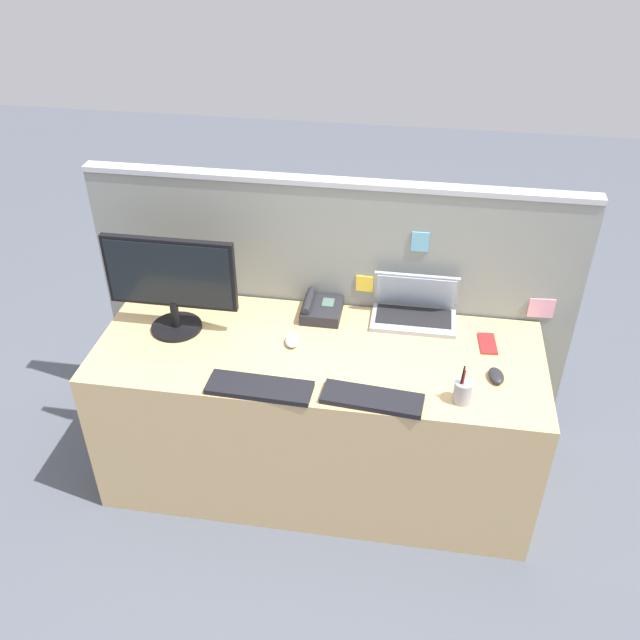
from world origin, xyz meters
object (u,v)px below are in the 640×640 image
keyboard_main (372,399)px  cell_phone_red_case (488,344)px  laptop (414,307)px  computer_mouse_right_hand (292,340)px  desk_phone (320,309)px  computer_mouse_left_hand (496,376)px  pen_cup (463,391)px  desktop_monitor (171,280)px  keyboard_spare (260,388)px

keyboard_main → cell_phone_red_case: (0.45, 0.44, -0.01)m
laptop → computer_mouse_right_hand: 0.57m
desk_phone → computer_mouse_left_hand: bearing=-23.8°
laptop → cell_phone_red_case: 0.36m
pen_cup → laptop: bearing=111.0°
desktop_monitor → keyboard_main: (0.89, -0.35, -0.23)m
computer_mouse_right_hand → cell_phone_red_case: (0.82, 0.12, -0.01)m
pen_cup → desk_phone: bearing=141.7°
desktop_monitor → computer_mouse_right_hand: 0.57m
desktop_monitor → laptop: 1.07m
laptop → cell_phone_red_case: laptop is taller
computer_mouse_left_hand → cell_phone_red_case: 0.23m
laptop → desk_phone: bearing=-173.9°
keyboard_main → pen_cup: size_ratio=2.22×
computer_mouse_left_hand → desktop_monitor: bearing=163.9°
keyboard_spare → desktop_monitor: bearing=143.8°
pen_cup → cell_phone_red_case: pen_cup is taller
computer_mouse_right_hand → desktop_monitor: bearing=166.6°
desk_phone → computer_mouse_right_hand: desk_phone is taller
desk_phone → keyboard_main: 0.62m
laptop → cell_phone_red_case: (0.32, -0.15, -0.05)m
desk_phone → keyboard_spare: size_ratio=0.48×
keyboard_spare → computer_mouse_right_hand: computer_mouse_right_hand is taller
computer_mouse_left_hand → desk_phone: bearing=146.0°
cell_phone_red_case → desktop_monitor: bearing=179.1°
desk_phone → cell_phone_red_case: size_ratio=1.34×
keyboard_spare → pen_cup: pen_cup is taller
keyboard_main → desktop_monitor: bearing=163.5°
keyboard_spare → cell_phone_red_case: 0.99m
computer_mouse_left_hand → pen_cup: 0.21m
laptop → pen_cup: size_ratio=2.13×
desktop_monitor → laptop: size_ratio=1.51×
keyboard_main → computer_mouse_right_hand: computer_mouse_right_hand is taller
cell_phone_red_case → keyboard_main: bearing=-140.5°
computer_mouse_left_hand → cell_phone_red_case: computer_mouse_left_hand is taller
desk_phone → computer_mouse_left_hand: size_ratio=1.96×
computer_mouse_right_hand → computer_mouse_left_hand: size_ratio=1.00×
keyboard_spare → cell_phone_red_case: bearing=28.1°
keyboard_spare → computer_mouse_left_hand: (0.91, 0.21, 0.01)m
cell_phone_red_case → computer_mouse_left_hand: bearing=-88.9°
laptop → desk_phone: 0.42m
keyboard_main → pen_cup: (0.34, 0.05, 0.04)m
desktop_monitor → keyboard_spare: bearing=-38.0°
desktop_monitor → pen_cup: desktop_monitor is taller
computer_mouse_left_hand → pen_cup: (-0.14, -0.16, 0.03)m
keyboard_main → computer_mouse_left_hand: bearing=28.8°
keyboard_spare → computer_mouse_right_hand: size_ratio=4.12×
computer_mouse_right_hand → cell_phone_red_case: 0.83m
desktop_monitor → keyboard_main: 0.99m
desktop_monitor → laptop: desktop_monitor is taller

